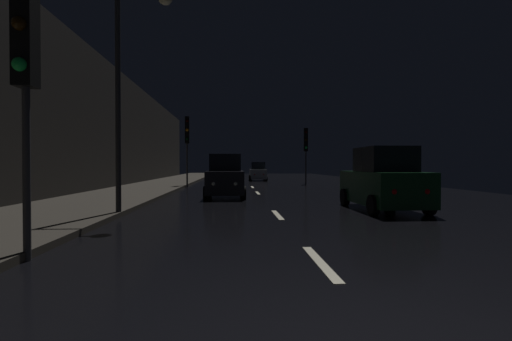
{
  "coord_description": "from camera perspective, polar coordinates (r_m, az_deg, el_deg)",
  "views": [
    {
      "loc": [
        -1.38,
        -2.89,
        1.54
      ],
      "look_at": [
        -0.19,
        16.41,
        1.27
      ],
      "focal_mm": 26.56,
      "sensor_mm": 36.0,
      "label": 1
    }
  ],
  "objects": [
    {
      "name": "traffic_light_near_left",
      "position": [
        7.33,
        -31.47,
        15.32
      ],
      "size": [
        0.31,
        0.46,
        4.69
      ],
      "rotation": [
        0.0,
        0.0,
        -1.56
      ],
      "color": "#38383A",
      "rests_on": "ground"
    },
    {
      "name": "car_parked_right_near",
      "position": [
        13.75,
        18.57,
        -1.55
      ],
      "size": [
        1.98,
        4.29,
        2.16
      ],
      "rotation": [
        0.0,
        0.0,
        1.57
      ],
      "color": "#0F3819",
      "rests_on": "ground"
    },
    {
      "name": "car_distant_taillights",
      "position": [
        37.74,
        0.28,
        -0.26
      ],
      "size": [
        1.7,
        3.67,
        1.85
      ],
      "rotation": [
        0.0,
        0.0,
        1.57
      ],
      "color": "#A5A8AD",
      "rests_on": "ground"
    },
    {
      "name": "building_facade_left",
      "position": [
        25.35,
        -22.31,
        6.32
      ],
      "size": [
        0.8,
        63.0,
        8.02
      ],
      "primitive_type": "cube",
      "color": "#2D2B28",
      "rests_on": "ground"
    },
    {
      "name": "traffic_light_far_left",
      "position": [
        27.12,
        -10.35,
        5.17
      ],
      "size": [
        0.35,
        0.48,
        4.97
      ],
      "rotation": [
        0.0,
        0.0,
        -1.44
      ],
      "color": "#38383A",
      "rests_on": "ground"
    },
    {
      "name": "traffic_light_far_right",
      "position": [
        31.23,
        7.52,
        4.02
      ],
      "size": [
        0.32,
        0.47,
        4.58
      ],
      "rotation": [
        0.0,
        0.0,
        -1.62
      ],
      "color": "#38383A",
      "rests_on": "ground"
    },
    {
      "name": "streetlamp_overhead",
      "position": [
        12.26,
        -17.88,
        14.88
      ],
      "size": [
        1.7,
        0.44,
        6.78
      ],
      "color": "#2D2D30",
      "rests_on": "ground"
    },
    {
      "name": "ground",
      "position": [
        27.47,
        -0.64,
        -2.44
      ],
      "size": [
        26.18,
        84.0,
        0.02
      ],
      "primitive_type": "cube",
      "color": "black"
    },
    {
      "name": "lane_centerline",
      "position": [
        16.35,
        1.34,
        -4.59
      ],
      "size": [
        0.16,
        22.82,
        0.01
      ],
      "color": "beige",
      "rests_on": "ground"
    },
    {
      "name": "sidewalk_left",
      "position": [
        27.98,
        -14.89,
        -2.23
      ],
      "size": [
        4.4,
        84.0,
        0.15
      ],
      "primitive_type": "cube",
      "color": "#38332B",
      "rests_on": "ground"
    },
    {
      "name": "car_approaching_headlights",
      "position": [
        18.39,
        -4.63,
        -1.06
      ],
      "size": [
        1.9,
        4.11,
        2.07
      ],
      "rotation": [
        0.0,
        0.0,
        -1.57
      ],
      "color": "black",
      "rests_on": "ground"
    }
  ]
}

